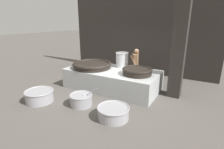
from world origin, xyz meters
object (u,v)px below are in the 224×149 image
(giant_wok_near, at_px, (92,65))
(cook, at_px, (136,64))
(giant_wok_far, at_px, (137,71))
(prep_bowl_meat, at_px, (39,95))
(stock_pot, at_px, (122,59))
(prep_bowl_extra, at_px, (113,112))
(prep_bowl_vegetables, at_px, (81,99))

(giant_wok_near, xyz_separation_m, cook, (1.36, 1.28, -0.09))
(giant_wok_far, bearing_deg, prep_bowl_meat, -140.22)
(stock_pot, relative_size, prep_bowl_extra, 0.66)
(cook, distance_m, prep_bowl_meat, 3.98)
(giant_wok_far, xyz_separation_m, stock_pot, (-0.94, 0.67, 0.18))
(cook, bearing_deg, prep_bowl_vegetables, 64.75)
(giant_wok_far, bearing_deg, giant_wok_near, -178.54)
(prep_bowl_vegetables, bearing_deg, prep_bowl_meat, -161.30)
(giant_wok_near, distance_m, prep_bowl_vegetables, 1.90)
(giant_wok_near, relative_size, stock_pot, 2.61)
(giant_wok_far, distance_m, stock_pot, 1.17)
(prep_bowl_vegetables, height_order, prep_bowl_meat, prep_bowl_vegetables)
(giant_wok_far, bearing_deg, prep_bowl_vegetables, -125.45)
(prep_bowl_extra, bearing_deg, prep_bowl_meat, -173.65)
(giant_wok_far, height_order, stock_pot, stock_pot)
(giant_wok_near, xyz_separation_m, stock_pot, (0.98, 0.72, 0.19))
(giant_wok_near, xyz_separation_m, giant_wok_far, (1.92, 0.05, 0.01))
(prep_bowl_extra, bearing_deg, prep_bowl_vegetables, 172.15)
(prep_bowl_vegetables, height_order, prep_bowl_extra, prep_bowl_vegetables)
(cook, height_order, prep_bowl_vegetables, cook)
(giant_wok_near, relative_size, prep_bowl_extra, 1.73)
(prep_bowl_vegetables, bearing_deg, prep_bowl_extra, -7.85)
(giant_wok_far, distance_m, cook, 1.36)
(giant_wok_far, height_order, cook, cook)
(giant_wok_near, distance_m, cook, 1.87)
(cook, relative_size, prep_bowl_extra, 1.62)
(giant_wok_far, relative_size, prep_bowl_extra, 1.18)
(stock_pot, xyz_separation_m, prep_bowl_meat, (-1.64, -2.82, -0.86))
(prep_bowl_extra, bearing_deg, giant_wok_near, 137.75)
(prep_bowl_meat, bearing_deg, cook, 59.12)
(giant_wok_near, distance_m, stock_pot, 1.23)
(cook, distance_m, prep_bowl_extra, 3.20)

